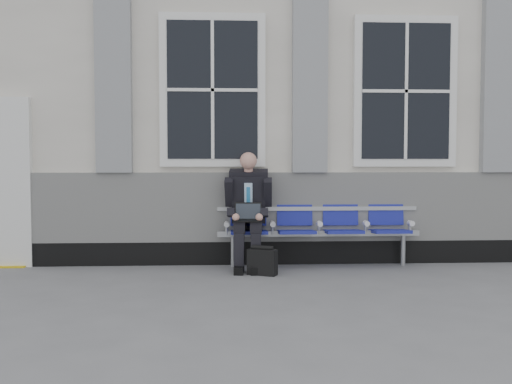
{
  "coord_description": "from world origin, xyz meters",
  "views": [
    {
      "loc": [
        -1.97,
        -5.91,
        1.33
      ],
      "look_at": [
        -1.62,
        0.9,
        0.97
      ],
      "focal_mm": 40.0,
      "sensor_mm": 36.0,
      "label": 1
    }
  ],
  "objects": [
    {
      "name": "businessman",
      "position": [
        -1.7,
        1.19,
        0.78
      ],
      "size": [
        0.61,
        0.81,
        1.46
      ],
      "color": "black",
      "rests_on": "ground"
    },
    {
      "name": "ground",
      "position": [
        0.0,
        0.0,
        0.0
      ],
      "size": [
        70.0,
        70.0,
        0.0
      ],
      "primitive_type": "plane",
      "color": "slate",
      "rests_on": "ground"
    },
    {
      "name": "bench",
      "position": [
        -0.79,
        1.32,
        0.55
      ],
      "size": [
        2.6,
        0.47,
        0.91
      ],
      "color": "#9EA0A3",
      "rests_on": "ground"
    },
    {
      "name": "briefcase",
      "position": [
        -1.55,
        0.75,
        0.16
      ],
      "size": [
        0.37,
        0.27,
        0.35
      ],
      "color": "black",
      "rests_on": "ground"
    },
    {
      "name": "station_building",
      "position": [
        -0.02,
        3.47,
        2.22
      ],
      "size": [
        14.4,
        4.4,
        4.49
      ],
      "color": "silver",
      "rests_on": "ground"
    }
  ]
}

